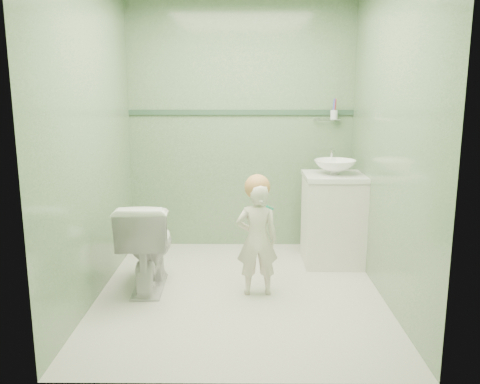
{
  "coord_description": "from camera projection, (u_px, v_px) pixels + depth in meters",
  "views": [
    {
      "loc": [
        0.03,
        -3.73,
        1.59
      ],
      "look_at": [
        0.0,
        0.15,
        0.78
      ],
      "focal_mm": 37.61,
      "sensor_mm": 36.0,
      "label": 1
    }
  ],
  "objects": [
    {
      "name": "toilet",
      "position": [
        147.0,
        244.0,
        4.01
      ],
      "size": [
        0.43,
        0.72,
        0.72
      ],
      "primitive_type": "imported",
      "rotation": [
        0.0,
        0.0,
        3.18
      ],
      "color": "white",
      "rests_on": "ground"
    },
    {
      "name": "counter",
      "position": [
        334.0,
        176.0,
        4.48
      ],
      "size": [
        0.54,
        0.52,
        0.04
      ],
      "primitive_type": "cube",
      "color": "white",
      "rests_on": "vanity"
    },
    {
      "name": "trim_stripe",
      "position": [
        241.0,
        112.0,
        4.91
      ],
      "size": [
        2.2,
        0.02,
        0.05
      ],
      "primitive_type": "cube",
      "color": "#34543E",
      "rests_on": "room_shell"
    },
    {
      "name": "teal_toothbrush",
      "position": [
        269.0,
        207.0,
        3.69
      ],
      "size": [
        0.11,
        0.14,
        0.08
      ],
      "color": "#0D9870",
      "rests_on": "toddler"
    },
    {
      "name": "cup_holder",
      "position": [
        333.0,
        115.0,
        4.85
      ],
      "size": [
        0.26,
        0.07,
        0.21
      ],
      "color": "silver",
      "rests_on": "room_shell"
    },
    {
      "name": "room_shell",
      "position": [
        240.0,
        141.0,
        3.73
      ],
      "size": [
        2.5,
        2.54,
        2.4
      ],
      "color": "#678E65",
      "rests_on": "ground"
    },
    {
      "name": "faucet",
      "position": [
        332.0,
        155.0,
        4.63
      ],
      "size": [
        0.03,
        0.13,
        0.18
      ],
      "color": "silver",
      "rests_on": "counter"
    },
    {
      "name": "basin",
      "position": [
        335.0,
        167.0,
        4.47
      ],
      "size": [
        0.37,
        0.37,
        0.13
      ],
      "primitive_type": "imported",
      "color": "white",
      "rests_on": "counter"
    },
    {
      "name": "hair_cap",
      "position": [
        257.0,
        187.0,
        3.8
      ],
      "size": [
        0.2,
        0.2,
        0.2
      ],
      "primitive_type": "sphere",
      "color": "tan",
      "rests_on": "toddler"
    },
    {
      "name": "toddler",
      "position": [
        257.0,
        240.0,
        3.86
      ],
      "size": [
        0.34,
        0.24,
        0.88
      ],
      "primitive_type": "imported",
      "rotation": [
        0.0,
        0.0,
        3.22
      ],
      "color": "silver",
      "rests_on": "ground"
    },
    {
      "name": "ground",
      "position": [
        240.0,
        292.0,
        3.97
      ],
      "size": [
        2.5,
        2.5,
        0.0
      ],
      "primitive_type": "plane",
      "color": "beige",
      "rests_on": "ground"
    },
    {
      "name": "vanity",
      "position": [
        333.0,
        221.0,
        4.57
      ],
      "size": [
        0.52,
        0.5,
        0.8
      ],
      "primitive_type": "cube",
      "color": "white",
      "rests_on": "ground"
    }
  ]
}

